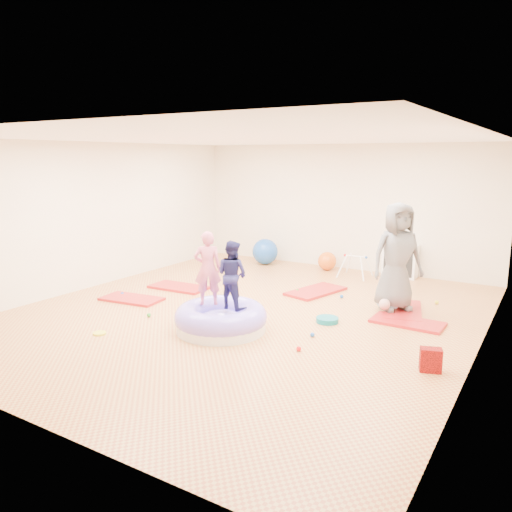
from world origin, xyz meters
The scene contains 19 objects.
room centered at (0.00, 0.00, 1.40)m, with size 7.01×8.01×2.81m.
gym_mat_front_left centered at (-2.14, -0.46, 0.02)m, with size 1.09×0.54×0.05m, color maroon.
gym_mat_mid_left centered at (-1.95, 0.62, 0.02)m, with size 1.13×0.57×0.05m, color maroon.
gym_mat_center_back centered at (0.45, 1.73, 0.02)m, with size 1.20×0.60×0.05m, color maroon.
gym_mat_right centered at (2.41, 0.82, 0.02)m, with size 1.07×0.54×0.04m, color maroon.
gym_mat_rear_right centered at (2.18, 1.39, 0.02)m, with size 1.17×0.58×0.05m, color maroon.
inflatable_cushion centered at (0.13, -0.91, 0.17)m, with size 1.36×1.36×0.43m.
child_pink centered at (-0.14, -0.85, 0.95)m, with size 0.40×0.27×1.11m, color #D86079.
child_navy centered at (0.28, -0.83, 0.90)m, with size 0.49×0.38×1.00m, color #1C1B4D.
adult_caregiver centered at (2.05, 1.34, 0.93)m, with size 0.86×0.56×1.76m, color #5B5B5C.
infant centered at (1.97, 1.18, 0.16)m, with size 0.38×0.39×0.22m.
ball_pit_balls centered at (0.42, 0.27, 0.03)m, with size 5.14×3.23×0.07m.
exercise_ball_blue centered at (-1.65, 3.42, 0.30)m, with size 0.61×0.61×0.61m, color #1A4FB1.
exercise_ball_orange centered at (-0.13, 3.60, 0.21)m, with size 0.41×0.41×0.41m, color orange.
infant_play_gym centered at (0.67, 3.22, 0.32)m, with size 0.63×0.59×0.48m.
cube_shelf centered at (1.45, 3.79, 0.35)m, with size 0.70×0.35×0.70m.
balance_disc centered at (1.33, 0.24, 0.04)m, with size 0.35×0.35×0.08m, color #096A7A.
backpack centered at (3.10, -0.79, 0.14)m, with size 0.25×0.15×0.29m, color #B70806.
yellow_toy centered at (-1.27, -1.96, 0.01)m, with size 0.19×0.19×0.03m, color yellow.
Camera 1 is at (4.23, -6.63, 2.52)m, focal length 35.00 mm.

